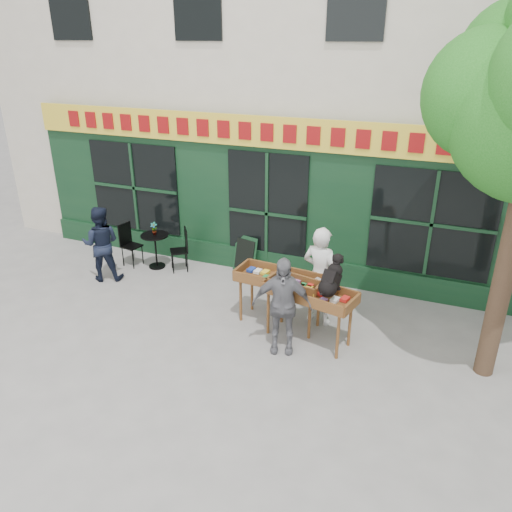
{
  "coord_description": "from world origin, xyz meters",
  "views": [
    {
      "loc": [
        3.41,
        -6.79,
        4.7
      ],
      "look_at": [
        0.48,
        0.5,
        1.21
      ],
      "focal_mm": 35.0,
      "sensor_mm": 36.0,
      "label": 1
    }
  ],
  "objects_px": {
    "book_cart_right": "(280,282)",
    "bistro_table": "(155,244)",
    "book_cart_center": "(309,296)",
    "man_right": "(282,305)",
    "dog": "(331,275)",
    "man_left": "(101,244)",
    "woman": "(320,276)"
  },
  "relations": [
    {
      "from": "man_right",
      "to": "man_left",
      "type": "xyz_separation_m",
      "value": [
        -4.29,
        1.06,
        -0.02
      ]
    },
    {
      "from": "dog",
      "to": "book_cart_right",
      "type": "xyz_separation_m",
      "value": [
        -0.97,
        0.36,
        -0.47
      ]
    },
    {
      "from": "man_right",
      "to": "man_left",
      "type": "distance_m",
      "value": 4.42
    },
    {
      "from": "book_cart_center",
      "to": "woman",
      "type": "bearing_deg",
      "value": 102.8
    },
    {
      "from": "dog",
      "to": "man_right",
      "type": "distance_m",
      "value": 0.91
    },
    {
      "from": "book_cart_center",
      "to": "man_left",
      "type": "distance_m",
      "value": 4.65
    },
    {
      "from": "book_cart_right",
      "to": "woman",
      "type": "bearing_deg",
      "value": 33.53
    },
    {
      "from": "dog",
      "to": "man_left",
      "type": "relative_size",
      "value": 0.38
    },
    {
      "from": "book_cart_center",
      "to": "book_cart_right",
      "type": "relative_size",
      "value": 1.04
    },
    {
      "from": "bistro_table",
      "to": "man_left",
      "type": "bearing_deg",
      "value": -127.87
    },
    {
      "from": "book_cart_center",
      "to": "dog",
      "type": "bearing_deg",
      "value": 4.67
    },
    {
      "from": "book_cart_right",
      "to": "bistro_table",
      "type": "distance_m",
      "value": 3.52
    },
    {
      "from": "dog",
      "to": "man_right",
      "type": "relative_size",
      "value": 0.37
    },
    {
      "from": "woman",
      "to": "bistro_table",
      "type": "distance_m",
      "value": 4.02
    },
    {
      "from": "man_left",
      "to": "book_cart_center",
      "type": "bearing_deg",
      "value": 146.73
    },
    {
      "from": "bistro_table",
      "to": "man_right",
      "type": "bearing_deg",
      "value": -28.68
    },
    {
      "from": "woman",
      "to": "bistro_table",
      "type": "bearing_deg",
      "value": 0.2
    },
    {
      "from": "book_cart_right",
      "to": "man_right",
      "type": "bearing_deg",
      "value": -63.52
    },
    {
      "from": "book_cart_center",
      "to": "bistro_table",
      "type": "distance_m",
      "value": 4.2
    },
    {
      "from": "woman",
      "to": "dog",
      "type": "bearing_deg",
      "value": 129.36
    },
    {
      "from": "book_cart_right",
      "to": "man_left",
      "type": "height_order",
      "value": "man_left"
    },
    {
      "from": "book_cart_center",
      "to": "book_cart_right",
      "type": "xyz_separation_m",
      "value": [
        -0.62,
        0.31,
        0.0
      ]
    },
    {
      "from": "woman",
      "to": "book_cart_right",
      "type": "xyz_separation_m",
      "value": [
        -0.62,
        -0.34,
        -0.07
      ]
    },
    {
      "from": "book_cart_right",
      "to": "book_cart_center",
      "type": "bearing_deg",
      "value": -21.96
    },
    {
      "from": "book_cart_center",
      "to": "man_right",
      "type": "bearing_deg",
      "value": -113.0
    },
    {
      "from": "bistro_table",
      "to": "book_cart_right",
      "type": "bearing_deg",
      "value": -20.25
    },
    {
      "from": "man_right",
      "to": "bistro_table",
      "type": "distance_m",
      "value": 4.1
    },
    {
      "from": "woman",
      "to": "man_left",
      "type": "bearing_deg",
      "value": 13.14
    },
    {
      "from": "man_left",
      "to": "bistro_table",
      "type": "bearing_deg",
      "value": -153.44
    },
    {
      "from": "dog",
      "to": "man_left",
      "type": "xyz_separation_m",
      "value": [
        -4.96,
        0.67,
        -0.5
      ]
    },
    {
      "from": "book_cart_center",
      "to": "dog",
      "type": "height_order",
      "value": "dog"
    },
    {
      "from": "dog",
      "to": "woman",
      "type": "height_order",
      "value": "woman"
    }
  ]
}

